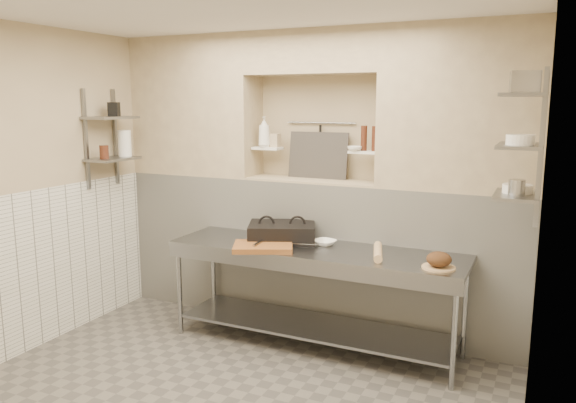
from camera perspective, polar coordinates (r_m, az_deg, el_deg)
The scene contains 46 objects.
wall_left at distance 5.23m, azimuth -26.71°, elevation 0.74°, with size 0.10×3.90×2.80m, color tan.
wall_right at distance 3.27m, azimuth 24.77°, elevation -4.19°, with size 0.10×3.90×2.80m, color tan.
wall_back at distance 5.61m, azimuth 3.63°, elevation 2.39°, with size 4.00×0.10×2.80m, color tan.
backwall_lower at distance 5.53m, azimuth 2.60°, elevation -5.14°, with size 4.00×0.40×1.40m, color silver.
alcove_sill at distance 5.38m, azimuth 2.66°, elevation 2.17°, with size 1.30×0.40×0.02m, color tan.
backwall_pillar_left at distance 5.96m, azimuth -9.30°, elevation 9.48°, with size 1.35×0.40×1.40m, color tan.
backwall_pillar_right at distance 4.98m, azimuth 17.15°, elevation 9.06°, with size 1.35×0.40×1.40m, color tan.
backwall_header at distance 5.35m, azimuth 2.77°, elevation 14.90°, with size 1.30×0.40×0.40m, color tan.
wainscot_left at distance 5.33m, azimuth -25.70°, elevation -6.75°, with size 0.02×3.90×1.40m, color silver.
wainscot_right at distance 3.50m, azimuth 22.87°, elevation -15.30°, with size 0.02×3.90×1.40m, color silver.
alcove_shelf_left at distance 5.56m, azimuth -2.11°, elevation 5.44°, with size 0.28×0.16×0.03m, color white.
alcove_shelf_right at distance 5.18m, azimuth 7.82°, elevation 5.01°, with size 0.28×0.16×0.03m, color white.
utensil_rail at distance 5.49m, azimuth 3.39°, elevation 7.98°, with size 0.02×0.02×0.70m, color gray.
hanging_steel at distance 5.48m, azimuth 3.29°, elevation 6.20°, with size 0.02×0.02×0.30m, color black.
splash_panel at distance 5.45m, azimuth 3.08°, elevation 4.70°, with size 0.60×0.02×0.45m, color #383330.
shelf_rail_left_a at distance 5.98m, azimuth -17.13°, elevation 6.29°, with size 0.03×0.03×0.95m, color slate.
shelf_rail_left_b at distance 5.69m, azimuth -19.83°, elevation 5.97°, with size 0.03×0.03×0.95m, color slate.
wall_shelf_left_lower at distance 5.76m, azimuth -17.36°, elevation 4.15°, with size 0.30×0.50×0.03m, color slate.
wall_shelf_left_upper at distance 5.73m, azimuth -17.57°, elevation 8.12°, with size 0.30×0.50×0.03m, color slate.
shelf_rail_right_a at distance 4.44m, azimuth 24.41°, elevation 5.29°, with size 0.03×0.03×1.05m, color slate.
shelf_rail_right_b at distance 4.04m, azimuth 24.31°, elevation 4.91°, with size 0.03×0.03×1.05m, color slate.
wall_shelf_right_lower at distance 4.28m, azimuth 22.22°, elevation 0.58°, with size 0.30×0.50×0.03m, color slate.
wall_shelf_right_mid at distance 4.24m, azimuth 22.54°, elevation 5.24°, with size 0.30×0.50×0.03m, color slate.
wall_shelf_right_upper at distance 4.23m, azimuth 22.86°, elevation 9.96°, with size 0.30×0.50×0.03m, color slate.
prep_table at distance 4.95m, azimuth 2.69°, elevation -7.67°, with size 2.60×0.70×0.90m.
panini_press at distance 5.11m, azimuth -0.62°, elevation -3.14°, with size 0.72×0.63×0.16m.
cutting_board at distance 4.85m, azimuth -2.54°, elevation -4.61°, with size 0.50×0.35×0.05m, color brown.
knife_blade at distance 4.84m, azimuth 1.74°, elevation -4.32°, with size 0.24×0.03×0.01m, color gray.
tongs at distance 4.86m, azimuth -2.99°, elevation -4.18°, with size 0.02×0.02×0.23m, color gray.
mixing_bowl at distance 4.98m, azimuth 3.75°, elevation -4.19°, with size 0.19×0.19×0.05m, color white.
rolling_pin at distance 4.69m, azimuth 9.13°, elevation -5.08°, with size 0.07×0.07×0.45m, color tan.
bread_board at distance 4.46m, azimuth 15.05°, elevation -6.49°, with size 0.26×0.26×0.01m, color tan.
bread_loaf at distance 4.44m, azimuth 15.09°, elevation -5.69°, with size 0.19×0.19×0.11m, color #4C2D19.
bottle_soap at distance 5.51m, azimuth -2.43°, elevation 7.08°, with size 0.11×0.12×0.30m, color white.
jar_alcove at distance 5.53m, azimuth -1.32°, elevation 6.23°, with size 0.09×0.09×0.13m, color tan.
bowl_alcove at distance 5.15m, azimuth 6.79°, elevation 5.37°, with size 0.13×0.13×0.04m, color white.
condiment_a at distance 5.14m, azimuth 8.84°, elevation 6.33°, with size 0.06×0.06×0.22m, color #401D11.
condiment_b at distance 5.16m, azimuth 7.72°, elevation 6.39°, with size 0.06×0.06×0.23m, color #401D11.
condiment_c at distance 5.18m, azimuth 9.00°, elevation 5.70°, with size 0.06×0.06×0.11m, color white.
jug_left at distance 5.88m, azimuth -16.26°, elevation 5.71°, with size 0.13×0.13×0.26m, color white.
jar_left at distance 5.67m, azimuth -18.18°, elevation 4.80°, with size 0.09×0.09×0.13m, color #401D11.
box_left_upper at distance 5.77m, azimuth -17.27°, elevation 8.94°, with size 0.10×0.10×0.13m, color black.
bowl_right at distance 4.31m, azimuth 22.28°, elevation 1.21°, with size 0.21×0.21×0.06m, color white.
canister_right at distance 4.18m, azimuth 22.21°, elevation 1.31°, with size 0.11×0.11×0.11m, color gray.
bowl_right_mid at distance 4.16m, azimuth 22.53°, elevation 5.82°, with size 0.19×0.19×0.07m, color white.
basket_right at distance 4.21m, azimuth 22.92°, elevation 11.12°, with size 0.19×0.23×0.14m, color gray.
Camera 1 is at (2.03, -3.18, 2.16)m, focal length 35.00 mm.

